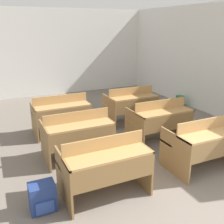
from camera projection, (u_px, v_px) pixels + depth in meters
wall_back at (56, 53)px, 8.59m from camera, size 6.28×0.06×2.77m
wall_right_with_window at (209, 61)px, 6.74m from camera, size 0.06×7.28×2.77m
bench_front_left at (105, 164)px, 3.50m from camera, size 1.14×0.74×0.85m
bench_front_right at (205, 142)px, 4.17m from camera, size 1.14×0.74×0.85m
bench_second_left at (78, 133)px, 4.50m from camera, size 1.14×0.74×0.85m
bench_second_right at (160, 119)px, 5.19m from camera, size 1.14×0.74×0.85m
bench_third_left at (61, 113)px, 5.55m from camera, size 1.14×0.74×0.85m
bench_third_right at (131, 104)px, 6.23m from camera, size 1.14×0.74×0.85m
wastepaper_bin at (180, 101)px, 7.60m from camera, size 0.24×0.24×0.30m
schoolbag at (43, 197)px, 3.26m from camera, size 0.32×0.26×0.37m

